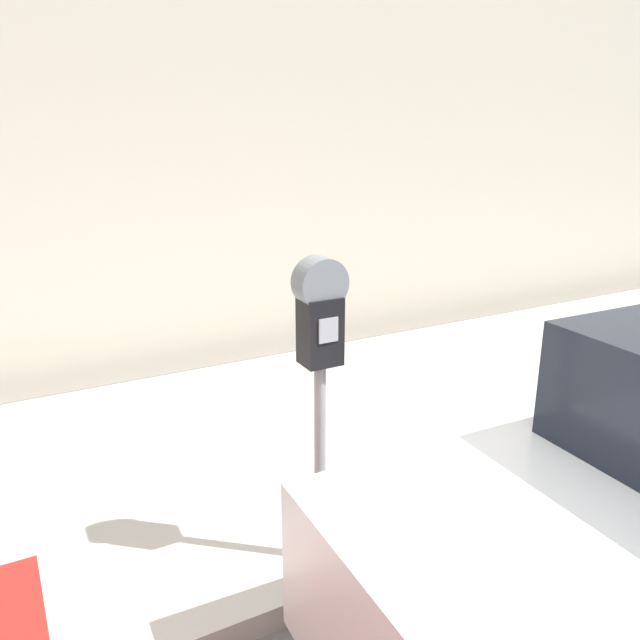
# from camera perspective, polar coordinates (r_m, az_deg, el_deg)

# --- Properties ---
(sidewalk) EXTENTS (24.00, 2.80, 0.12)m
(sidewalk) POSITION_cam_1_polar(r_m,az_deg,el_deg) (4.03, -13.00, -13.23)
(sidewalk) COLOR #BCB7AD
(sidewalk) RESTS_ON ground_plane
(parking_meter) EXTENTS (0.22, 0.15, 1.45)m
(parking_meter) POSITION_cam_1_polar(r_m,az_deg,el_deg) (2.64, 0.00, -1.94)
(parking_meter) COLOR gray
(parking_meter) RESTS_ON sidewalk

